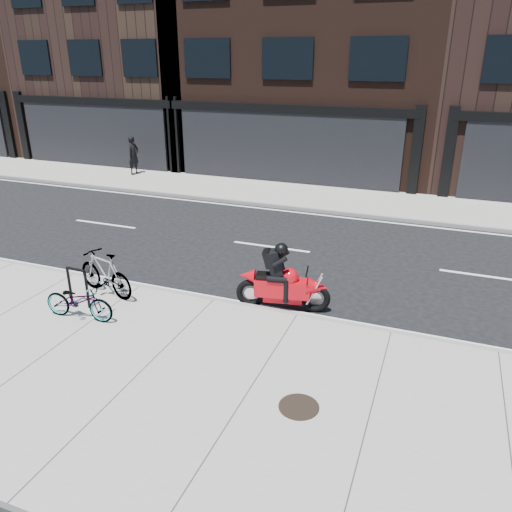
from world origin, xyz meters
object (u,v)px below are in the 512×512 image
at_px(bicycle_rear, 105,273).
at_px(motorcycle, 287,283).
at_px(bicycle_front, 79,301).
at_px(pedestrian, 133,155).
at_px(bike_rack, 78,284).
at_px(manhole_cover, 299,407).

height_order(bicycle_rear, motorcycle, motorcycle).
relative_size(bicycle_front, pedestrian, 0.90).
bearing_deg(bike_rack, bicycle_rear, 75.60).
xyz_separation_m(bicycle_front, pedestrian, (-6.78, 12.18, 0.46)).
xyz_separation_m(bike_rack, motorcycle, (4.30, 1.74, -0.02)).
distance_m(bike_rack, manhole_cover, 5.82).
bearing_deg(motorcycle, bike_rack, -168.98).
bearing_deg(bicycle_front, bike_rack, 35.36).
height_order(bicycle_rear, manhole_cover, bicycle_rear).
relative_size(pedestrian, manhole_cover, 2.66).
relative_size(bike_rack, bicycle_front, 0.58).
relative_size(bike_rack, pedestrian, 0.52).
relative_size(bicycle_rear, pedestrian, 1.00).
bearing_deg(bicycle_rear, manhole_cover, 81.19).
xyz_separation_m(bicycle_rear, manhole_cover, (5.39, -2.30, -0.52)).
relative_size(bicycle_front, manhole_cover, 2.41).
distance_m(bike_rack, bicycle_rear, 0.75).
xyz_separation_m(bike_rack, manhole_cover, (5.57, -1.58, -0.53)).
relative_size(bike_rack, manhole_cover, 1.39).
bearing_deg(bicycle_rear, bike_rack, -0.09).
bearing_deg(bicycle_rear, motorcycle, 118.26).
distance_m(bike_rack, motorcycle, 4.64).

